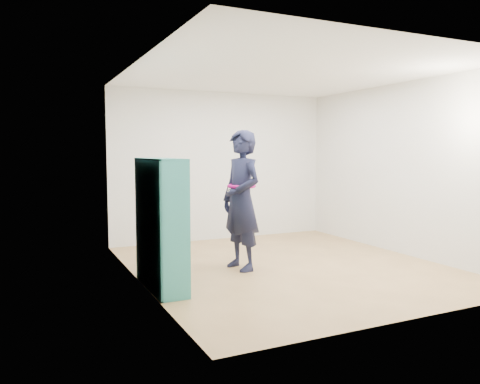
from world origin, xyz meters
name	(u,v)px	position (x,y,z in m)	size (l,w,h in m)	color
floor	(287,266)	(0.00, 0.00, 0.00)	(4.50, 4.50, 0.00)	#997345
ceiling	(289,73)	(0.00, 0.00, 2.60)	(4.50, 4.50, 0.00)	white
wall_left	(140,174)	(-2.00, 0.00, 1.30)	(0.02, 4.50, 2.60)	silver
wall_right	(400,169)	(2.00, 0.00, 1.30)	(0.02, 4.50, 2.60)	silver
wall_back	(222,166)	(0.00, 2.25, 1.30)	(4.00, 0.02, 2.60)	silver
wall_front	(416,181)	(0.00, -2.25, 1.30)	(4.00, 0.02, 2.60)	silver
bookshelf	(159,225)	(-1.85, -0.26, 0.73)	(0.33, 1.12, 1.49)	teal
person	(241,200)	(-0.63, 0.13, 0.93)	(0.56, 0.74, 1.85)	black
smartphone	(229,191)	(-0.77, 0.20, 1.05)	(0.03, 0.10, 0.14)	silver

